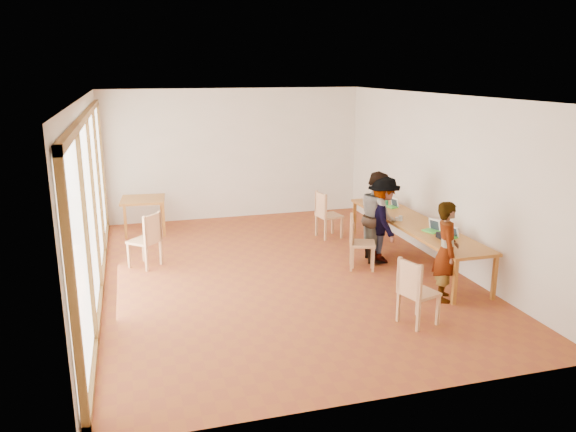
# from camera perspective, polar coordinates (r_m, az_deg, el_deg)

# --- Properties ---
(ground) EXTENTS (8.00, 8.00, 0.00)m
(ground) POSITION_cam_1_polar(r_m,az_deg,el_deg) (9.76, -0.90, -5.80)
(ground) COLOR brown
(ground) RESTS_ON ground
(wall_back) EXTENTS (6.00, 0.10, 3.00)m
(wall_back) POSITION_cam_1_polar(r_m,az_deg,el_deg) (13.18, -5.47, 6.28)
(wall_back) COLOR #F1E3D0
(wall_back) RESTS_ON ground
(wall_front) EXTENTS (6.00, 0.10, 3.00)m
(wall_front) POSITION_cam_1_polar(r_m,az_deg,el_deg) (5.71, 9.57, -5.17)
(wall_front) COLOR #F1E3D0
(wall_front) RESTS_ON ground
(wall_right) EXTENTS (0.10, 8.00, 3.00)m
(wall_right) POSITION_cam_1_polar(r_m,az_deg,el_deg) (10.50, 15.12, 3.68)
(wall_right) COLOR #F1E3D0
(wall_right) RESTS_ON ground
(window_wall) EXTENTS (0.10, 8.00, 3.00)m
(window_wall) POSITION_cam_1_polar(r_m,az_deg,el_deg) (9.05, -19.35, 1.63)
(window_wall) COLOR white
(window_wall) RESTS_ON ground
(ceiling) EXTENTS (6.00, 8.00, 0.04)m
(ceiling) POSITION_cam_1_polar(r_m,az_deg,el_deg) (9.15, -0.97, 12.21)
(ceiling) COLOR white
(ceiling) RESTS_ON wall_back
(communal_table) EXTENTS (0.80, 4.00, 0.75)m
(communal_table) POSITION_cam_1_polar(r_m,az_deg,el_deg) (10.37, 12.65, -0.83)
(communal_table) COLOR #A46324
(communal_table) RESTS_ON ground
(side_table) EXTENTS (0.90, 0.90, 0.75)m
(side_table) POSITION_cam_1_polar(r_m,az_deg,el_deg) (12.34, -14.52, 1.37)
(side_table) COLOR #A46324
(side_table) RESTS_ON ground
(chair_near) EXTENTS (0.55, 0.55, 0.50)m
(chair_near) POSITION_cam_1_polar(r_m,az_deg,el_deg) (7.84, 12.70, -6.91)
(chair_near) COLOR tan
(chair_near) RESTS_ON ground
(chair_mid) EXTENTS (0.57, 0.57, 0.50)m
(chair_mid) POSITION_cam_1_polar(r_m,az_deg,el_deg) (9.89, 6.99, -2.07)
(chair_mid) COLOR tan
(chair_mid) RESTS_ON ground
(chair_far) EXTENTS (0.49, 0.49, 0.44)m
(chair_far) POSITION_cam_1_polar(r_m,az_deg,el_deg) (10.05, 7.04, -2.26)
(chair_far) COLOR tan
(chair_far) RESTS_ON ground
(chair_empty) EXTENTS (0.52, 0.52, 0.52)m
(chair_empty) POSITION_cam_1_polar(r_m,az_deg,el_deg) (11.61, 3.78, 0.61)
(chair_empty) COLOR tan
(chair_empty) RESTS_ON ground
(chair_spare) EXTENTS (0.65, 0.65, 0.52)m
(chair_spare) POSITION_cam_1_polar(r_m,az_deg,el_deg) (10.15, -13.99, -1.83)
(chair_spare) COLOR tan
(chair_spare) RESTS_ON ground
(person_near) EXTENTS (0.55, 0.66, 1.53)m
(person_near) POSITION_cam_1_polar(r_m,az_deg,el_deg) (8.77, 15.78, -3.47)
(person_near) COLOR gray
(person_near) RESTS_ON ground
(person_mid) EXTENTS (0.78, 0.91, 1.65)m
(person_mid) POSITION_cam_1_polar(r_m,az_deg,el_deg) (10.34, 9.10, -0.01)
(person_mid) COLOR gray
(person_mid) RESTS_ON ground
(person_far) EXTENTS (0.74, 1.10, 1.58)m
(person_far) POSITION_cam_1_polar(r_m,az_deg,el_deg) (10.26, 9.62, -0.34)
(person_far) COLOR gray
(person_far) RESTS_ON ground
(laptop_near) EXTENTS (0.23, 0.24, 0.18)m
(laptop_near) POSITION_cam_1_polar(r_m,az_deg,el_deg) (9.57, 16.30, -1.79)
(laptop_near) COLOR green
(laptop_near) RESTS_ON communal_table
(laptop_mid) EXTENTS (0.29, 0.31, 0.21)m
(laptop_mid) POSITION_cam_1_polar(r_m,az_deg,el_deg) (9.82, 14.51, -1.19)
(laptop_mid) COLOR green
(laptop_mid) RESTS_ON communal_table
(laptop_far) EXTENTS (0.24, 0.26, 0.19)m
(laptop_far) POSITION_cam_1_polar(r_m,az_deg,el_deg) (11.36, 10.63, 1.14)
(laptop_far) COLOR green
(laptop_far) RESTS_ON communal_table
(yellow_mug) EXTENTS (0.15, 0.15, 0.10)m
(yellow_mug) POSITION_cam_1_polar(r_m,az_deg,el_deg) (11.80, 9.71, 1.67)
(yellow_mug) COLOR yellow
(yellow_mug) RESTS_ON communal_table
(green_bottle) EXTENTS (0.07, 0.07, 0.28)m
(green_bottle) POSITION_cam_1_polar(r_m,az_deg,el_deg) (11.49, 10.01, 1.77)
(green_bottle) COLOR #176336
(green_bottle) RESTS_ON communal_table
(clear_glass) EXTENTS (0.07, 0.07, 0.09)m
(clear_glass) POSITION_cam_1_polar(r_m,az_deg,el_deg) (10.38, 11.36, -0.23)
(clear_glass) COLOR silver
(clear_glass) RESTS_ON communal_table
(condiment_cup) EXTENTS (0.08, 0.08, 0.06)m
(condiment_cup) POSITION_cam_1_polar(r_m,az_deg,el_deg) (10.38, 11.06, -0.30)
(condiment_cup) COLOR white
(condiment_cup) RESTS_ON communal_table
(pink_phone) EXTENTS (0.05, 0.10, 0.01)m
(pink_phone) POSITION_cam_1_polar(r_m,az_deg,el_deg) (11.65, 11.03, 1.24)
(pink_phone) COLOR #E53776
(pink_phone) RESTS_ON communal_table
(black_pouch) EXTENTS (0.16, 0.26, 0.09)m
(black_pouch) POSITION_cam_1_polar(r_m,az_deg,el_deg) (9.43, 15.59, -2.00)
(black_pouch) COLOR black
(black_pouch) RESTS_ON communal_table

